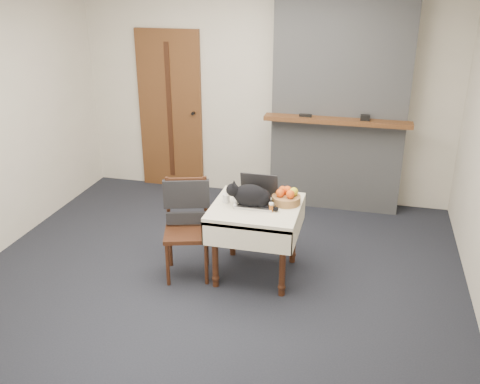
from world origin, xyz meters
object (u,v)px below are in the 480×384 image
Objects in this scene: door at (170,111)px; side_table at (256,217)px; cream_jar at (226,198)px; chair at (187,214)px; pill_bottle at (271,207)px; laptop at (257,196)px; cat at (251,196)px; fruit_basket at (286,197)px.

side_table is (1.54, -1.94, -0.41)m from door.
cream_jar is 0.08× the size of chair.
door is 2.67m from pill_bottle.
pill_bottle is at bearing -18.54° from chair.
laptop is 0.66m from chair.
laptop reaches higher than cream_jar.
laptop is 0.71× the size of cat.
fruit_basket is at bearing 17.94° from cat.
side_table is 10.09× the size of cream_jar.
side_table is 0.22m from cat.
side_table is at bearing 34.08° from cat.
cream_jar is (-0.24, 0.03, -0.06)m from cat.
pill_bottle is 0.23m from fruit_basket.
side_table is 2.28× the size of laptop.
door is 2.45m from laptop.
chair is at bearing -167.54° from cream_jar.
laptop is at bearing 11.19° from cream_jar.
fruit_basket is at bearing 64.96° from pill_bottle.
laptop is 0.26m from fruit_basket.
cream_jar reaches higher than side_table.
cream_jar is at bearing 164.35° from cat.
side_table is at bearing 0.46° from cream_jar.
side_table is at bearing -156.90° from fruit_basket.
side_table is 1.61× the size of cat.
door is at bearing 119.20° from cat.
cat is 0.32m from fruit_basket.
cream_jar is (1.26, -1.94, -0.26)m from door.
cat is at bearing 160.35° from pill_bottle.
fruit_basket is at bearing -45.64° from door.
laptop is at bearing 61.37° from cat.
fruit_basket is (0.25, 0.11, 0.17)m from side_table.
cat is 5.96× the size of pill_bottle.
door is at bearing 123.07° from cream_jar.
pill_bottle reaches higher than side_table.
pill_bottle is (0.15, -0.10, 0.16)m from side_table.
pill_bottle is at bearing -13.05° from cream_jar.
pill_bottle is at bearing -33.68° from side_table.
chair reaches higher than fruit_basket.
cream_jar is at bearing -179.54° from side_table.
door is 2.33m from cream_jar.
pill_bottle is (0.19, -0.07, -0.06)m from cat.
cat is at bearing -110.19° from laptop.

